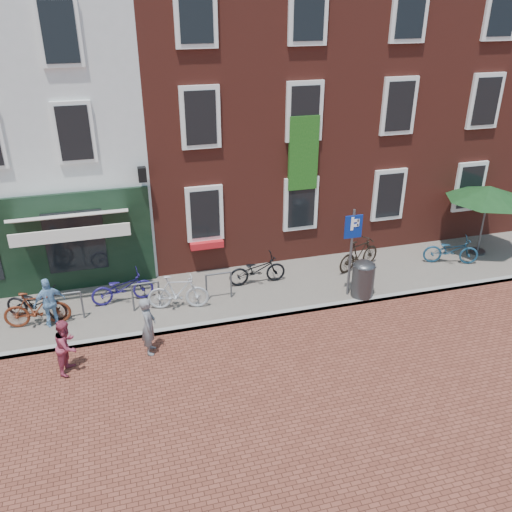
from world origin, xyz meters
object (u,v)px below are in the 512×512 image
object	(u,v)px
bicycle_4	(257,270)
bicycle_5	(359,254)
litter_bin	(363,277)
bicycle_6	(451,250)
parking_sign	(352,240)
parasol	(489,190)
cafe_person	(50,302)
boy	(67,346)
bicycle_1	(37,309)
bicycle_0	(36,303)
bicycle_2	(122,287)
woman	(149,326)
bicycle_3	(178,292)

from	to	relation	value
bicycle_4	bicycle_5	xyz separation A→B (m)	(3.28, 0.05, 0.05)
litter_bin	bicycle_6	size ratio (longest dim) A/B	0.68
bicycle_6	parking_sign	bearing A→B (deg)	124.01
parasol	cafe_person	world-z (taller)	parasol
boy	bicycle_4	size ratio (longest dim) A/B	0.79
bicycle_1	bicycle_4	xyz separation A→B (m)	(6.04, 0.63, -0.05)
bicycle_0	bicycle_6	size ratio (longest dim) A/B	1.00
bicycle_4	bicycle_5	size ratio (longest dim) A/B	1.03
bicycle_2	bicycle_4	world-z (taller)	same
parking_sign	cafe_person	world-z (taller)	parking_sign
bicycle_5	bicycle_6	size ratio (longest dim) A/B	0.97
bicycle_5	litter_bin	bearing A→B (deg)	137.29
woman	bicycle_6	world-z (taller)	woman
parasol	bicycle_6	distance (m)	2.22
boy	parasol	bearing A→B (deg)	-58.30
parking_sign	bicycle_1	bearing A→B (deg)	175.17
parasol	bicycle_5	distance (m)	4.61
bicycle_5	woman	bearing A→B (deg)	89.47
bicycle_0	bicycle_5	world-z (taller)	bicycle_5
bicycle_0	bicycle_6	bearing A→B (deg)	-66.39
bicycle_0	litter_bin	bearing A→B (deg)	-73.86
boy	bicycle_3	distance (m)	3.36
boy	bicycle_2	world-z (taller)	boy
woman	bicycle_6	xyz separation A→B (m)	(9.62, 2.04, -0.20)
parking_sign	bicycle_2	xyz separation A→B (m)	(-6.17, 1.32, -1.26)
bicycle_0	bicycle_6	distance (m)	12.34
woman	cafe_person	size ratio (longest dim) A/B	1.10
bicycle_1	parasol	bearing A→B (deg)	-83.88
woman	bicycle_2	bearing A→B (deg)	21.62
woman	bicycle_0	distance (m)	3.48
litter_bin	bicycle_6	distance (m)	3.76
woman	bicycle_1	size ratio (longest dim) A/B	0.90
litter_bin	bicycle_5	xyz separation A→B (m)	(0.62, 1.55, -0.10)
parking_sign	bicycle_6	xyz separation A→B (m)	(3.95, 0.95, -1.26)
bicycle_5	bicycle_3	bearing A→B (deg)	77.21
bicycle_2	bicycle_6	size ratio (longest dim) A/B	1.00
bicycle_0	bicycle_5	bearing A→B (deg)	-63.91
bicycle_3	bicycle_4	distance (m)	2.55
parking_sign	cafe_person	distance (m)	8.08
cafe_person	bicycle_4	distance (m)	5.74
bicycle_4	bicycle_1	bearing A→B (deg)	95.34
litter_bin	parasol	size ratio (longest dim) A/B	0.44
bicycle_1	boy	bearing A→B (deg)	-154.61
parasol	bicycle_4	xyz separation A→B (m)	(-7.58, -0.02, -1.72)
parking_sign	parasol	world-z (taller)	parking_sign
bicycle_2	bicycle_5	xyz separation A→B (m)	(7.15, 0.06, 0.05)
woman	litter_bin	bearing A→B (deg)	-71.36
litter_bin	woman	distance (m)	6.11
parking_sign	boy	distance (m)	7.73
bicycle_1	bicycle_4	bearing A→B (deg)	-80.66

